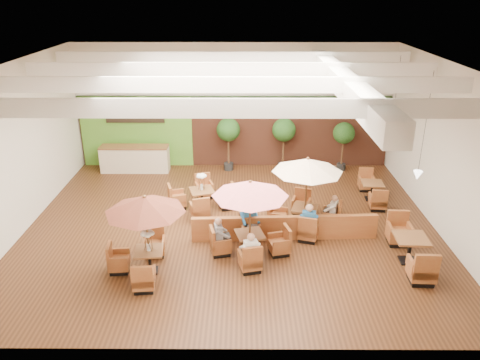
{
  "coord_description": "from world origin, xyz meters",
  "views": [
    {
      "loc": [
        0.38,
        -14.41,
        7.74
      ],
      "look_at": [
        0.3,
        0.5,
        1.5
      ],
      "focal_mm": 35.0,
      "sensor_mm": 36.0,
      "label": 1
    }
  ],
  "objects_px": {
    "table_3": "(202,198)",
    "booth_divider": "(285,228)",
    "diner_2": "(220,232)",
    "table_1": "(250,204)",
    "topiary_0": "(228,132)",
    "table_0": "(144,218)",
    "diner_1": "(249,218)",
    "diner_4": "(332,207)",
    "topiary_1": "(284,132)",
    "service_counter": "(135,159)",
    "diner_3": "(309,219)",
    "table_2": "(307,180)",
    "diner_0": "(250,248)",
    "table_4": "(409,250)",
    "table_5": "(372,191)",
    "topiary_2": "(344,135)"
  },
  "relations": [
    {
      "from": "topiary_0",
      "to": "table_0",
      "type": "bearing_deg",
      "value": -104.58
    },
    {
      "from": "diner_2",
      "to": "diner_4",
      "type": "relative_size",
      "value": 1.07
    },
    {
      "from": "table_1",
      "to": "topiary_0",
      "type": "height_order",
      "value": "table_1"
    },
    {
      "from": "table_0",
      "to": "table_4",
      "type": "relative_size",
      "value": 0.87
    },
    {
      "from": "booth_divider",
      "to": "table_3",
      "type": "bearing_deg",
      "value": 138.26
    },
    {
      "from": "diner_1",
      "to": "diner_4",
      "type": "bearing_deg",
      "value": 177.11
    },
    {
      "from": "diner_1",
      "to": "diner_3",
      "type": "height_order",
      "value": "diner_3"
    },
    {
      "from": "table_1",
      "to": "diner_3",
      "type": "distance_m",
      "value": 2.29
    },
    {
      "from": "booth_divider",
      "to": "table_5",
      "type": "xyz_separation_m",
      "value": [
        3.63,
        3.12,
        -0.08
      ]
    },
    {
      "from": "table_4",
      "to": "diner_1",
      "type": "distance_m",
      "value": 4.98
    },
    {
      "from": "table_3",
      "to": "diner_0",
      "type": "relative_size",
      "value": 3.33
    },
    {
      "from": "table_2",
      "to": "topiary_1",
      "type": "height_order",
      "value": "table_2"
    },
    {
      "from": "table_4",
      "to": "service_counter",
      "type": "bearing_deg",
      "value": 145.62
    },
    {
      "from": "topiary_0",
      "to": "diner_0",
      "type": "height_order",
      "value": "topiary_0"
    },
    {
      "from": "diner_3",
      "to": "topiary_1",
      "type": "bearing_deg",
      "value": 99.14
    },
    {
      "from": "table_1",
      "to": "table_3",
      "type": "height_order",
      "value": "table_1"
    },
    {
      "from": "table_3",
      "to": "diner_4",
      "type": "height_order",
      "value": "table_3"
    },
    {
      "from": "service_counter",
      "to": "table_4",
      "type": "xyz_separation_m",
      "value": [
        9.8,
        -7.37,
        -0.18
      ]
    },
    {
      "from": "table_2",
      "to": "topiary_1",
      "type": "relative_size",
      "value": 1.1
    },
    {
      "from": "table_0",
      "to": "table_3",
      "type": "xyz_separation_m",
      "value": [
        1.24,
        4.21,
        -1.33
      ]
    },
    {
      "from": "table_0",
      "to": "topiary_2",
      "type": "bearing_deg",
      "value": 42.99
    },
    {
      "from": "table_2",
      "to": "diner_2",
      "type": "bearing_deg",
      "value": -131.89
    },
    {
      "from": "diner_0",
      "to": "table_3",
      "type": "bearing_deg",
      "value": 97.7
    },
    {
      "from": "table_3",
      "to": "diner_2",
      "type": "distance_m",
      "value": 3.36
    },
    {
      "from": "table_0",
      "to": "topiary_0",
      "type": "height_order",
      "value": "table_0"
    },
    {
      "from": "diner_3",
      "to": "diner_4",
      "type": "xyz_separation_m",
      "value": [
        0.93,
        0.93,
        -0.05
      ]
    },
    {
      "from": "table_2",
      "to": "table_3",
      "type": "height_order",
      "value": "table_2"
    },
    {
      "from": "booth_divider",
      "to": "table_5",
      "type": "relative_size",
      "value": 2.52
    },
    {
      "from": "diner_2",
      "to": "table_4",
      "type": "bearing_deg",
      "value": 73.77
    },
    {
      "from": "table_2",
      "to": "diner_3",
      "type": "bearing_deg",
      "value": -74.28
    },
    {
      "from": "diner_2",
      "to": "diner_1",
      "type": "bearing_deg",
      "value": 122.86
    },
    {
      "from": "service_counter",
      "to": "diner_3",
      "type": "xyz_separation_m",
      "value": [
        6.92,
        -6.11,
        0.2
      ]
    },
    {
      "from": "table_1",
      "to": "topiary_0",
      "type": "xyz_separation_m",
      "value": [
        -0.85,
        7.16,
        0.07
      ]
    },
    {
      "from": "service_counter",
      "to": "diner_2",
      "type": "height_order",
      "value": "diner_2"
    },
    {
      "from": "topiary_0",
      "to": "diner_4",
      "type": "bearing_deg",
      "value": -55.49
    },
    {
      "from": "booth_divider",
      "to": "diner_1",
      "type": "xyz_separation_m",
      "value": [
        -1.15,
        0.0,
        0.35
      ]
    },
    {
      "from": "table_1",
      "to": "diner_0",
      "type": "bearing_deg",
      "value": -104.06
    },
    {
      "from": "topiary_1",
      "to": "diner_1",
      "type": "bearing_deg",
      "value": -104.21
    },
    {
      "from": "diner_1",
      "to": "topiary_1",
      "type": "bearing_deg",
      "value": -124.31
    },
    {
      "from": "topiary_1",
      "to": "diner_4",
      "type": "bearing_deg",
      "value": -76.8
    },
    {
      "from": "table_5",
      "to": "diner_1",
      "type": "xyz_separation_m",
      "value": [
        -4.79,
        -3.12,
        0.43
      ]
    },
    {
      "from": "booth_divider",
      "to": "diner_1",
      "type": "height_order",
      "value": "diner_1"
    },
    {
      "from": "table_3",
      "to": "topiary_2",
      "type": "distance_m",
      "value": 7.23
    },
    {
      "from": "table_1",
      "to": "diner_3",
      "type": "relative_size",
      "value": 2.94
    },
    {
      "from": "booth_divider",
      "to": "table_1",
      "type": "height_order",
      "value": "table_1"
    },
    {
      "from": "table_3",
      "to": "diner_3",
      "type": "relative_size",
      "value": 3.05
    },
    {
      "from": "table_3",
      "to": "table_5",
      "type": "distance_m",
      "value": 6.57
    },
    {
      "from": "table_4",
      "to": "diner_4",
      "type": "xyz_separation_m",
      "value": [
        -1.94,
        2.2,
        0.33
      ]
    },
    {
      "from": "table_1",
      "to": "topiary_1",
      "type": "relative_size",
      "value": 1.06
    },
    {
      "from": "table_3",
      "to": "booth_divider",
      "type": "bearing_deg",
      "value": -56.0
    }
  ]
}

